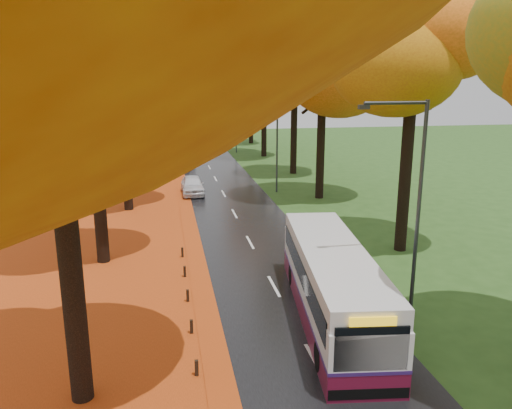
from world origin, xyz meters
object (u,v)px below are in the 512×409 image
object	(u,v)px
car_white	(192,185)
car_silver	(186,162)
streetlamp_mid	(274,132)
streetlamp_far	(234,113)
bus	(332,282)
streetlamp_near	(413,197)
car_dark	(182,150)

from	to	relation	value
car_white	car_silver	distance (m)	11.33
streetlamp_mid	car_white	bearing A→B (deg)	177.14
streetlamp_far	bus	world-z (taller)	streetlamp_far
streetlamp_near	streetlamp_mid	xyz separation A→B (m)	(0.00, 22.00, 0.00)
streetlamp_far	car_white	distance (m)	22.93
streetlamp_mid	streetlamp_far	bearing A→B (deg)	90.00
streetlamp_far	car_white	world-z (taller)	streetlamp_far
streetlamp_mid	car_silver	world-z (taller)	streetlamp_mid
bus	car_dark	size ratio (longest dim) A/B	2.28
streetlamp_mid	streetlamp_far	size ratio (longest dim) A/B	1.00
streetlamp_mid	car_white	size ratio (longest dim) A/B	1.94
bus	car_dark	distance (m)	41.82
streetlamp_far	car_dark	bearing A→B (deg)	-166.39
car_silver	streetlamp_near	bearing A→B (deg)	-65.95
car_silver	streetlamp_mid	bearing A→B (deg)	-48.15
car_dark	car_silver	bearing A→B (deg)	-71.94
streetlamp_near	car_white	distance (m)	23.52
streetlamp_near	streetlamp_mid	distance (m)	22.00
car_silver	streetlamp_far	bearing A→B (deg)	72.15
streetlamp_far	bus	distance (m)	43.36
car_silver	car_dark	bearing A→B (deg)	103.45
car_white	car_dark	xyz separation A→B (m)	(0.00, 20.16, -0.04)
car_white	car_dark	bearing A→B (deg)	89.51
streetlamp_near	car_silver	bearing A→B (deg)	100.60
streetlamp_near	streetlamp_mid	world-z (taller)	same
streetlamp_far	car_white	size ratio (longest dim) A/B	1.94
bus	car_dark	xyz separation A→B (m)	(-3.82, 41.64, -0.74)
streetlamp_near	car_white	size ratio (longest dim) A/B	1.94
car_white	car_dark	distance (m)	20.16
streetlamp_far	bus	size ratio (longest dim) A/B	0.77
streetlamp_mid	car_white	distance (m)	7.45
car_white	car_dark	world-z (taller)	car_white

